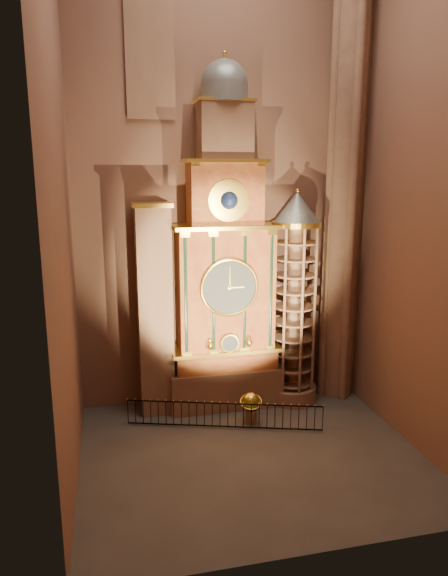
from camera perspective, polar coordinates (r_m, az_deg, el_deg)
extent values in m
plane|color=#383330|center=(22.62, 3.02, -17.94)|extent=(14.00, 14.00, 0.00)
plane|color=brown|center=(25.31, -0.46, 11.50)|extent=(22.00, 0.00, 22.00)
plane|color=brown|center=(18.79, -17.94, 10.52)|extent=(0.00, 22.00, 22.00)
plane|color=brown|center=(22.47, 21.12, 10.53)|extent=(0.00, 22.00, 22.00)
cube|color=#8C634C|center=(26.49, 0.05, -10.72)|extent=(5.60, 2.20, 2.00)
cube|color=maroon|center=(25.93, 0.05, -7.68)|extent=(5.00, 2.00, 1.00)
cube|color=gold|center=(25.70, 0.08, -6.56)|extent=(5.40, 2.30, 0.18)
cube|color=maroon|center=(24.94, 0.06, -0.11)|extent=(4.60, 2.00, 6.00)
cylinder|color=black|center=(23.74, -4.31, -0.80)|extent=(0.32, 0.32, 5.60)
cylinder|color=black|center=(23.96, -1.23, -0.64)|extent=(0.32, 0.32, 5.60)
cylinder|color=black|center=(24.30, 2.23, -0.46)|extent=(0.32, 0.32, 5.60)
cylinder|color=black|center=(24.66, 5.15, -0.31)|extent=(0.32, 0.32, 5.60)
cube|color=gold|center=(24.40, 0.08, 6.87)|extent=(5.00, 2.25, 0.18)
cylinder|color=#2D3033|center=(23.91, 0.60, 0.07)|extent=(2.60, 0.12, 2.60)
torus|color=gold|center=(23.87, 0.62, 0.05)|extent=(2.80, 0.16, 2.80)
cylinder|color=gold|center=(24.50, 0.66, -6.18)|extent=(0.90, 0.10, 0.90)
sphere|color=gold|center=(24.37, -1.55, -6.41)|extent=(0.36, 0.36, 0.36)
sphere|color=gold|center=(24.79, 2.78, -6.09)|extent=(0.36, 0.36, 0.36)
cube|color=maroon|center=(24.35, 0.06, 10.28)|extent=(3.40, 1.80, 3.00)
sphere|color=#0D1544|center=(23.47, 0.56, 9.70)|extent=(0.80, 0.80, 0.80)
cube|color=gold|center=(24.29, 0.09, 13.93)|extent=(3.80, 2.00, 0.15)
cube|color=#8C634C|center=(24.40, 0.06, 16.86)|extent=(2.40, 1.60, 2.60)
sphere|color=slate|center=(24.64, 0.06, 21.74)|extent=(2.10, 2.10, 2.10)
cylinder|color=gold|center=(24.80, 0.06, 23.79)|extent=(0.14, 0.14, 0.80)
cube|color=#8C634C|center=(24.67, -7.67, -2.76)|extent=(1.60, 1.40, 10.00)
cube|color=gold|center=(24.87, -7.45, -7.46)|extent=(1.35, 0.10, 2.10)
cube|color=#552416|center=(24.82, -7.43, -7.51)|extent=(1.05, 0.04, 1.75)
cube|color=gold|center=(24.11, -7.62, -1.65)|extent=(1.35, 0.10, 2.10)
cube|color=#552416|center=(24.05, -7.61, -1.68)|extent=(1.05, 0.04, 1.75)
cube|color=gold|center=(23.61, -7.81, 4.48)|extent=(1.35, 0.10, 2.10)
cube|color=#552416|center=(23.55, -7.79, 4.46)|extent=(1.05, 0.04, 1.75)
cube|color=gold|center=(23.84, -8.04, 9.14)|extent=(1.80, 1.60, 0.20)
cylinder|color=#8C634C|center=(27.40, 7.49, -11.38)|extent=(2.50, 2.50, 0.80)
cylinder|color=#8C634C|center=(25.91, 7.78, -2.25)|extent=(0.70, 0.70, 8.20)
cylinder|color=gold|center=(25.17, 8.06, 7.04)|extent=(2.40, 2.40, 0.25)
cone|color=slate|center=(25.11, 8.12, 8.85)|extent=(2.30, 2.30, 1.50)
sphere|color=gold|center=(25.07, 8.18, 10.68)|extent=(0.20, 0.20, 0.20)
cylinder|color=#8C634C|center=(26.37, 13.35, 11.21)|extent=(1.60, 1.60, 22.00)
cylinder|color=#8C634C|center=(26.73, 14.92, 11.14)|extent=(0.44, 0.44, 22.00)
cylinder|color=#8C634C|center=(26.03, 11.73, 11.27)|extent=(0.44, 0.44, 22.00)
cylinder|color=#8C634C|center=(27.09, 12.60, 11.27)|extent=(0.44, 0.44, 22.00)
cylinder|color=#8C634C|center=(25.66, 14.14, 11.14)|extent=(0.44, 0.44, 22.00)
cube|color=navy|center=(25.26, -8.23, 23.93)|extent=(2.00, 0.10, 5.00)
cube|color=#8C634C|center=(25.20, -8.22, 23.96)|extent=(2.20, 0.06, 5.20)
cylinder|color=#8C634C|center=(24.91, 2.99, -14.03)|extent=(0.56, 0.56, 0.66)
sphere|color=gold|center=(24.58, 3.01, -12.47)|extent=(0.84, 0.84, 0.84)
torus|color=gold|center=(24.58, 3.01, -12.47)|extent=(1.28, 1.24, 0.45)
cube|color=black|center=(23.96, -0.01, -12.70)|extent=(8.58, 2.71, 0.05)
cube|color=black|center=(24.47, -0.01, -15.12)|extent=(8.58, 2.71, 0.05)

